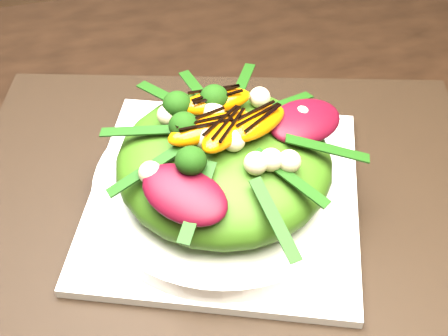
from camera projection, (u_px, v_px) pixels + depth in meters
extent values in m
cube|color=black|center=(223.00, 215.00, 0.63)|extent=(1.60, 0.90, 0.75)
cube|color=black|center=(224.00, 200.00, 0.61)|extent=(0.63, 0.54, 0.00)
cube|color=silver|center=(224.00, 195.00, 0.61)|extent=(0.34, 0.34, 0.01)
cylinder|color=silver|center=(224.00, 185.00, 0.60)|extent=(0.28, 0.28, 0.02)
ellipsoid|color=#355E11|center=(224.00, 162.00, 0.57)|extent=(0.26, 0.26, 0.07)
ellipsoid|color=#430713|center=(305.00, 121.00, 0.57)|extent=(0.09, 0.08, 0.02)
ellipsoid|color=#C85A03|center=(218.00, 113.00, 0.56)|extent=(0.07, 0.04, 0.02)
sphere|color=#173309|center=(149.00, 115.00, 0.55)|extent=(0.05, 0.05, 0.04)
sphere|color=#C9B68D|center=(272.00, 164.00, 0.51)|extent=(0.03, 0.03, 0.02)
cube|color=black|center=(218.00, 104.00, 0.55)|extent=(0.04, 0.01, 0.00)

